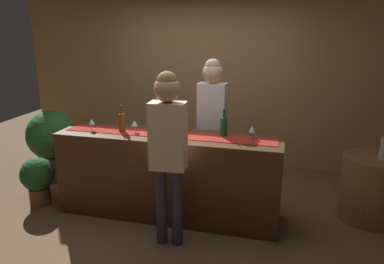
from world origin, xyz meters
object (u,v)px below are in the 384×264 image
round_side_table (371,188)px  customer_sipping (168,141)px  potted_plant_tall (52,141)px  wine_bottle_amber (122,122)px  wine_glass_far_end (135,123)px  wine_bottle_green (224,126)px  potted_plant_small (38,178)px  bartender (212,114)px  wine_glass_mid_counter (92,122)px  wine_glass_near_customer (252,130)px

round_side_table → customer_sipping: bearing=-152.7°
round_side_table → potted_plant_tall: size_ratio=0.74×
wine_bottle_amber → wine_glass_far_end: 0.15m
wine_bottle_green → potted_plant_small: (-2.24, -0.25, -0.74)m
bartender → potted_plant_small: (-2.01, -0.74, -0.75)m
wine_glass_mid_counter → potted_plant_tall: bearing=147.8°
potted_plant_small → wine_bottle_amber: bearing=7.1°
bartender → wine_bottle_amber: bearing=36.4°
wine_glass_near_customer → potted_plant_small: bearing=-174.9°
bartender → customer_sipping: 1.17m
wine_glass_far_end → wine_glass_near_customer: bearing=3.7°
wine_glass_far_end → customer_sipping: 0.80m
wine_glass_near_customer → wine_glass_far_end: bearing=-176.3°
potted_plant_tall → bartender: bearing=0.4°
wine_bottle_amber → wine_bottle_green: bearing=5.5°
wine_bottle_amber → potted_plant_tall: wine_bottle_amber is taller
wine_bottle_green → customer_sipping: bearing=-122.5°
round_side_table → wine_bottle_amber: bearing=-169.5°
wine_glass_mid_counter → wine_glass_near_customer: bearing=4.5°
wine_bottle_amber → potted_plant_small: (-1.09, -0.14, -0.74)m
wine_bottle_amber → wine_glass_mid_counter: size_ratio=2.10×
wine_bottle_green → wine_bottle_amber: size_ratio=1.00×
customer_sipping → wine_bottle_green: bearing=53.7°
wine_bottle_amber → potted_plant_small: bearing=-172.9°
bartender → potted_plant_tall: (-2.29, -0.02, -0.52)m
wine_bottle_green → wine_glass_mid_counter: 1.50m
wine_glass_near_customer → round_side_table: size_ratio=0.19×
wine_bottle_green → potted_plant_tall: (-2.51, 0.48, -0.51)m
wine_bottle_amber → wine_glass_far_end: size_ratio=2.10×
wine_glass_mid_counter → wine_glass_far_end: 0.50m
customer_sipping → bartender: bearing=76.9°
wine_glass_near_customer → wine_glass_far_end: same height
wine_bottle_green → customer_sipping: size_ratio=0.17×
wine_bottle_amber → potted_plant_tall: size_ratio=0.30×
wine_glass_far_end → potted_plant_tall: 1.70m
wine_bottle_amber → wine_glass_far_end: (0.15, 0.01, -0.01)m
wine_glass_far_end → customer_sipping: size_ratio=0.08×
wine_bottle_amber → wine_glass_mid_counter: wine_bottle_amber is taller
round_side_table → potted_plant_small: 3.93m
wine_glass_near_customer → wine_glass_mid_counter: 1.81m
bartender → wine_glass_mid_counter: bearing=30.3°
wine_glass_far_end → potted_plant_tall: wine_glass_far_end is taller
wine_glass_mid_counter → potted_plant_small: wine_glass_mid_counter is taller
wine_bottle_green → bartender: size_ratio=0.17×
bartender → customer_sipping: bearing=83.5°
wine_bottle_amber → bartender: 1.10m
customer_sipping → wine_glass_mid_counter: bearing=151.6°
customer_sipping → potted_plant_tall: bearing=147.8°
wine_bottle_green → wine_glass_mid_counter: (-1.49, -0.16, -0.01)m
round_side_table → wine_bottle_green: bearing=-166.0°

